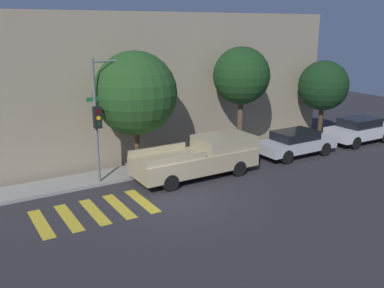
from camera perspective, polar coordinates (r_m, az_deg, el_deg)
The scene contains 11 objects.
ground_plane at distance 17.12m, azimuth -1.89°, elevation -7.69°, with size 60.00×60.00×0.00m, color #2D2B30.
sidewalk at distance 20.51m, azimuth -7.51°, elevation -3.61°, with size 26.00×1.75×0.14m, color gray.
building_row at distance 23.57m, azimuth -12.09°, elevation 7.76°, with size 26.00×6.00×7.39m, color gray.
crosswalk at distance 16.65m, azimuth -12.87°, elevation -8.79°, with size 4.36×2.60×0.00m.
traffic_light_pole at distance 18.43m, azimuth -11.52°, elevation 5.16°, with size 2.27×0.56×5.47m.
pickup_truck at distance 19.67m, azimuth 1.25°, elevation -1.73°, with size 5.79×2.10×1.76m.
sedan_near_corner at distance 23.33m, azimuth 13.68°, elevation 0.21°, with size 4.41×1.76×1.39m.
sedan_middle at distance 27.12m, azimuth 21.46°, elevation 1.81°, with size 4.28×1.81×1.52m.
tree_near_corner at distance 19.40m, azimuth -7.57°, elevation 6.70°, with size 3.78×3.78×5.71m.
tree_midblock at distance 22.38m, azimuth 6.61°, elevation 8.99°, with size 2.95×2.95×5.74m.
tree_far_end at distance 26.67m, azimuth 17.12°, elevation 7.43°, with size 2.94×2.94×4.79m.
Camera 1 is at (-7.68, -13.73, 6.76)m, focal length 40.00 mm.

